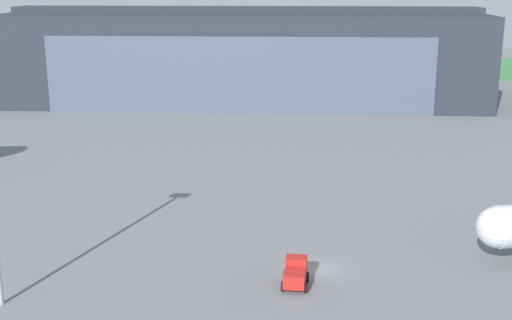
# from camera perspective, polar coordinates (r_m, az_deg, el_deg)

# --- Properties ---
(ground_plane) EXTENTS (440.00, 440.00, 0.00)m
(ground_plane) POSITION_cam_1_polar(r_m,az_deg,el_deg) (66.22, 5.69, -9.30)
(ground_plane) COLOR slate
(grass_field_strip) EXTENTS (440.00, 56.00, 0.08)m
(grass_field_strip) POSITION_cam_1_polar(r_m,az_deg,el_deg) (217.65, 4.13, 7.91)
(grass_field_strip) COLOR #3A7B41
(grass_field_strip) RESTS_ON ground_plane
(maintenance_hangar) EXTENTS (105.94, 37.65, 21.17)m
(maintenance_hangar) POSITION_cam_1_polar(r_m,az_deg,el_deg) (157.64, -0.92, 8.89)
(maintenance_hangar) COLOR #232833
(maintenance_hangar) RESTS_ON ground_plane
(stair_truck) EXTENTS (2.62, 3.95, 2.38)m
(stair_truck) POSITION_cam_1_polar(r_m,az_deg,el_deg) (62.47, 3.37, -9.60)
(stair_truck) COLOR #AD1E19
(stair_truck) RESTS_ON ground_plane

